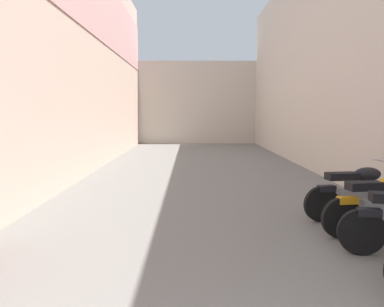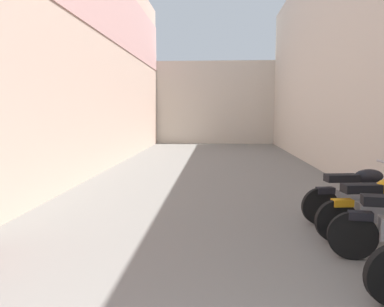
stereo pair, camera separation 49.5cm
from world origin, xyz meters
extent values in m
plane|color=slate|center=(0.00, 8.45, 0.00)|extent=(36.91, 36.91, 0.00)
cube|color=beige|center=(-3.56, 10.45, 3.71)|extent=(0.40, 20.91, 7.42)
cube|color=beige|center=(3.56, 10.45, 3.53)|extent=(0.40, 20.91, 7.06)
cube|color=beige|center=(0.00, 21.91, 2.35)|extent=(9.71, 2.00, 4.69)
cylinder|color=black|center=(1.79, 3.88, 0.30)|extent=(0.60, 0.18, 0.60)
cube|color=black|center=(1.87, 3.87, 0.56)|extent=(0.30, 0.18, 0.10)
cylinder|color=black|center=(1.79, 4.52, 0.30)|extent=(0.61, 0.17, 0.60)
cube|color=#9E9EA3|center=(2.36, 4.60, 0.42)|extent=(0.58, 0.28, 0.28)
cube|color=black|center=(2.13, 4.57, 0.76)|extent=(0.55, 0.29, 0.12)
cube|color=orange|center=(1.87, 4.53, 0.56)|extent=(0.30, 0.18, 0.10)
cylinder|color=black|center=(1.79, 5.35, 0.30)|extent=(0.61, 0.17, 0.60)
cube|color=#9E9EA3|center=(2.36, 5.43, 0.42)|extent=(0.58, 0.28, 0.28)
ellipsoid|color=black|center=(2.58, 5.47, 0.78)|extent=(0.51, 0.33, 0.24)
cube|color=black|center=(2.13, 5.40, 0.76)|extent=(0.55, 0.29, 0.12)
cube|color=black|center=(1.87, 5.36, 0.56)|extent=(0.30, 0.18, 0.10)
camera|label=1|loc=(-0.40, -0.78, 1.83)|focal=35.29mm
camera|label=2|loc=(0.09, -0.76, 1.83)|focal=35.29mm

